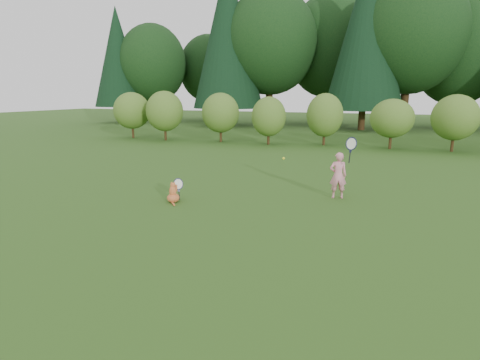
% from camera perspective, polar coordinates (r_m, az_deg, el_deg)
% --- Properties ---
extents(ground, '(100.00, 100.00, 0.00)m').
position_cam_1_polar(ground, '(9.11, -3.05, -5.20)').
color(ground, '#305618').
rests_on(ground, ground).
extents(shrub_row, '(28.00, 3.00, 2.80)m').
position_cam_1_polar(shrub_row, '(21.24, 11.96, 8.41)').
color(shrub_row, '#4D7323').
rests_on(shrub_row, ground).
extents(woodland_backdrop, '(48.00, 10.00, 15.00)m').
position_cam_1_polar(woodland_backdrop, '(31.46, 15.90, 20.54)').
color(woodland_backdrop, black).
rests_on(woodland_backdrop, ground).
extents(child, '(0.72, 0.47, 1.84)m').
position_cam_1_polar(child, '(10.84, 13.83, 0.79)').
color(child, pink).
rests_on(child, ground).
extents(cat, '(0.48, 0.79, 0.72)m').
position_cam_1_polar(cat, '(10.37, -9.48, -1.63)').
color(cat, '#BB5224').
rests_on(cat, ground).
extents(tennis_ball, '(0.06, 0.06, 0.06)m').
position_cam_1_polar(tennis_ball, '(9.86, 6.22, 3.08)').
color(tennis_ball, yellow).
rests_on(tennis_ball, ground).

